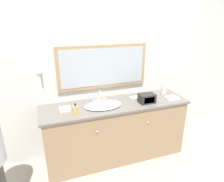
% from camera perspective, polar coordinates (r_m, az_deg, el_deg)
% --- Properties ---
extents(ground_plane, '(14.00, 14.00, 0.00)m').
position_cam_1_polar(ground_plane, '(3.12, 3.28, -21.31)').
color(ground_plane, '#9E998E').
extents(wall_back, '(8.00, 0.18, 2.55)m').
position_cam_1_polar(wall_back, '(3.06, -1.01, 5.25)').
color(wall_back, silver).
rests_on(wall_back, ground_plane).
extents(vanity_counter, '(2.14, 0.61, 0.90)m').
position_cam_1_polar(vanity_counter, '(3.10, 1.08, -11.19)').
color(vanity_counter, '#937556').
rests_on(vanity_counter, ground_plane).
extents(sink_basin, '(0.53, 0.39, 0.17)m').
position_cam_1_polar(sink_basin, '(2.80, -2.59, -3.97)').
color(sink_basin, white).
rests_on(sink_basin, vanity_counter).
extents(soap_bottle, '(0.06, 0.06, 0.16)m').
position_cam_1_polar(soap_bottle, '(2.58, -10.40, -5.42)').
color(soap_bottle, gold).
rests_on(soap_bottle, vanity_counter).
extents(appliance_box, '(0.23, 0.16, 0.13)m').
position_cam_1_polar(appliance_box, '(2.94, 9.95, -2.08)').
color(appliance_box, black).
rests_on(appliance_box, vanity_counter).
extents(picture_frame, '(0.11, 0.01, 0.14)m').
position_cam_1_polar(picture_frame, '(3.29, 14.71, 0.11)').
color(picture_frame, '#B2B2B7').
rests_on(picture_frame, vanity_counter).
extents(hand_towel_near_sink, '(0.15, 0.13, 0.04)m').
position_cam_1_polar(hand_towel_near_sink, '(2.75, -13.31, -5.04)').
color(hand_towel_near_sink, silver).
rests_on(hand_towel_near_sink, vanity_counter).
extents(hand_towel_far_corner, '(0.19, 0.13, 0.03)m').
position_cam_1_polar(hand_towel_far_corner, '(3.18, 16.69, -1.90)').
color(hand_towel_far_corner, white).
rests_on(hand_towel_far_corner, vanity_counter).
extents(metal_tray, '(0.17, 0.11, 0.01)m').
position_cam_1_polar(metal_tray, '(3.12, 6.68, -1.79)').
color(metal_tray, '#ADADB2').
rests_on(metal_tray, vanity_counter).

